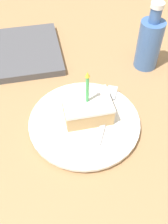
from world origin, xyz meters
TOP-DOWN VIEW (x-y plane):
  - ground_plane at (0.00, 0.00)m, footprint 2.40×2.40m
  - plate at (0.00, 0.01)m, footprint 0.25×0.25m
  - cake_slice at (0.01, -0.00)m, footprint 0.08×0.11m
  - fork at (0.02, -0.05)m, footprint 0.17×0.10m
  - bottle at (0.18, -0.20)m, footprint 0.06×0.06m
  - marble_board at (0.30, 0.12)m, footprint 0.24×0.19m

SIDE VIEW (x-z plane):
  - ground_plane at x=0.00m, z-range -0.04..0.00m
  - marble_board at x=0.30m, z-range 0.00..0.02m
  - plate at x=0.00m, z-range 0.00..0.02m
  - fork at x=0.02m, z-range 0.02..0.02m
  - cake_slice at x=0.01m, z-range -0.02..0.11m
  - bottle at x=0.18m, z-range -0.02..0.17m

